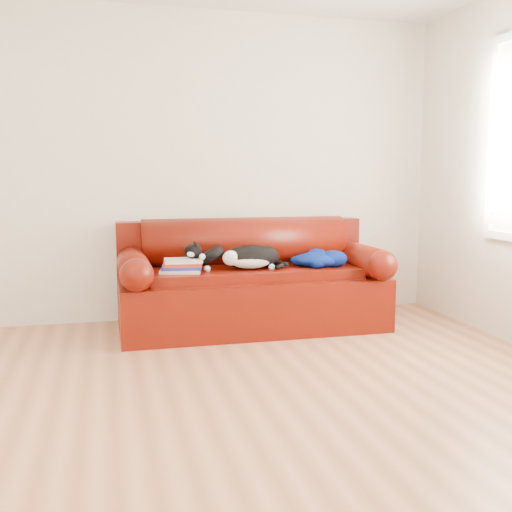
{
  "coord_description": "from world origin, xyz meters",
  "views": [
    {
      "loc": [
        -0.64,
        -3.12,
        1.22
      ],
      "look_at": [
        0.49,
        1.35,
        0.61
      ],
      "focal_mm": 42.0,
      "sensor_mm": 36.0,
      "label": 1
    }
  ],
  "objects_px": {
    "sofa_base": "(252,299)",
    "book_stack": "(182,266)",
    "blanket": "(318,259)",
    "cat": "(251,258)"
  },
  "relations": [
    {
      "from": "cat",
      "to": "book_stack",
      "type": "bearing_deg",
      "value": 172.83
    },
    {
      "from": "sofa_base",
      "to": "book_stack",
      "type": "distance_m",
      "value": 0.67
    },
    {
      "from": "book_stack",
      "to": "cat",
      "type": "relative_size",
      "value": 0.52
    },
    {
      "from": "cat",
      "to": "sofa_base",
      "type": "bearing_deg",
      "value": 64.2
    },
    {
      "from": "book_stack",
      "to": "cat",
      "type": "bearing_deg",
      "value": 0.98
    },
    {
      "from": "sofa_base",
      "to": "blanket",
      "type": "distance_m",
      "value": 0.63
    },
    {
      "from": "book_stack",
      "to": "blanket",
      "type": "height_order",
      "value": "blanket"
    },
    {
      "from": "book_stack",
      "to": "blanket",
      "type": "xyz_separation_m",
      "value": [
        1.11,
        0.03,
        0.01
      ]
    },
    {
      "from": "sofa_base",
      "to": "book_stack",
      "type": "relative_size",
      "value": 6.06
    },
    {
      "from": "book_stack",
      "to": "blanket",
      "type": "distance_m",
      "value": 1.11
    }
  ]
}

